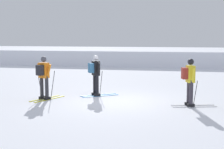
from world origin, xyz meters
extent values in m
plane|color=white|center=(0.00, 0.00, 0.00)|extent=(120.00, 120.00, 0.00)
cube|color=white|center=(0.00, 18.14, 0.63)|extent=(80.00, 9.62, 1.26)
cube|color=#237AC6|center=(-0.98, 1.14, 0.01)|extent=(1.38, 0.96, 0.02)
cube|color=#237AC6|center=(-0.82, 0.91, 0.01)|extent=(1.38, 0.96, 0.02)
cube|color=black|center=(-1.10, 1.06, 0.07)|extent=(0.28, 0.24, 0.10)
cube|color=black|center=(-0.94, 0.82, 0.07)|extent=(0.28, 0.24, 0.10)
cylinder|color=black|center=(-1.10, 1.06, 0.55)|extent=(0.14, 0.14, 0.85)
cylinder|color=black|center=(-0.94, 0.82, 0.55)|extent=(0.14, 0.14, 0.85)
cube|color=black|center=(-1.02, 0.94, 1.17)|extent=(0.41, 0.45, 0.60)
cylinder|color=black|center=(-1.14, 1.16, 1.16)|extent=(0.22, 0.26, 0.55)
cylinder|color=black|center=(-0.87, 0.74, 1.16)|extent=(0.22, 0.26, 0.55)
sphere|color=silver|center=(-1.02, 0.94, 1.60)|extent=(0.22, 0.22, 0.22)
cylinder|color=#38383D|center=(-1.12, 1.27, 0.55)|extent=(0.21, 0.30, 1.11)
cylinder|color=#38383D|center=(-0.76, 0.72, 0.55)|extent=(0.21, 0.30, 1.11)
cube|color=teal|center=(-1.20, 0.82, 1.19)|extent=(0.31, 0.33, 0.40)
cube|color=silver|center=(2.86, -0.22, 0.01)|extent=(1.57, 0.49, 0.02)
cube|color=silver|center=(2.93, -0.49, 0.01)|extent=(1.57, 0.49, 0.02)
cube|color=black|center=(2.72, -0.26, 0.07)|extent=(0.28, 0.18, 0.10)
cube|color=black|center=(2.79, -0.53, 0.07)|extent=(0.28, 0.18, 0.10)
cylinder|color=#38333D|center=(2.72, -0.26, 0.55)|extent=(0.14, 0.14, 0.85)
cylinder|color=#38333D|center=(2.79, -0.53, 0.55)|extent=(0.14, 0.14, 0.85)
cube|color=yellow|center=(2.75, -0.39, 1.17)|extent=(0.33, 0.43, 0.60)
cylinder|color=yellow|center=(2.71, -0.14, 1.16)|extent=(0.15, 0.27, 0.55)
cylinder|color=yellow|center=(2.83, -0.63, 1.16)|extent=(0.15, 0.27, 0.55)
sphere|color=black|center=(2.75, -0.39, 1.60)|extent=(0.22, 0.22, 0.22)
cylinder|color=#38383D|center=(2.78, -0.08, 0.50)|extent=(0.13, 0.40, 1.00)
cylinder|color=#38383D|center=(2.92, -0.65, 0.50)|extent=(0.13, 0.40, 1.00)
cube|color=maroon|center=(2.55, -0.44, 1.19)|extent=(0.24, 0.32, 0.40)
cube|color=gold|center=(-2.90, -0.03, 0.01)|extent=(0.73, 1.50, 0.02)
cube|color=gold|center=(-2.64, -0.14, 0.01)|extent=(0.73, 1.50, 0.02)
cube|color=black|center=(-2.96, -0.17, 0.07)|extent=(0.21, 0.29, 0.10)
cube|color=black|center=(-2.70, -0.28, 0.07)|extent=(0.21, 0.29, 0.10)
cylinder|color=#2D2D33|center=(-2.96, -0.17, 0.55)|extent=(0.14, 0.14, 0.85)
cylinder|color=#2D2D33|center=(-2.70, -0.28, 0.55)|extent=(0.14, 0.14, 0.85)
cube|color=orange|center=(-2.83, -0.22, 1.17)|extent=(0.44, 0.37, 0.60)
cylinder|color=orange|center=(-3.05, -0.10, 1.16)|extent=(0.27, 0.19, 0.55)
cylinder|color=orange|center=(-2.59, -0.31, 1.16)|extent=(0.27, 0.19, 0.55)
sphere|color=#4C4C56|center=(-2.83, -0.22, 1.60)|extent=(0.22, 0.22, 0.22)
cylinder|color=#38383D|center=(-3.12, 0.01, 0.59)|extent=(0.26, 0.13, 1.18)
cylinder|color=#38383D|center=(-2.46, -0.28, 0.59)|extent=(0.26, 0.13, 1.18)
cube|color=#232328|center=(-2.92, -0.42, 1.19)|extent=(0.33, 0.28, 0.40)
camera|label=1|loc=(2.17, -12.06, 2.52)|focal=51.81mm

